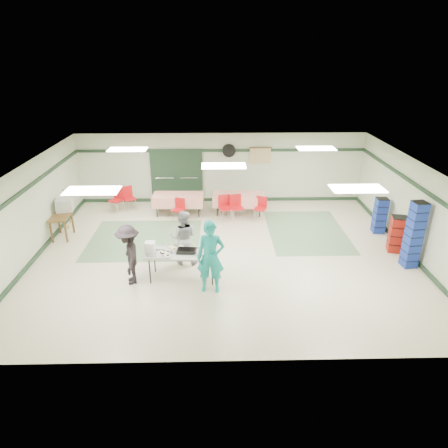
{
  "coord_description": "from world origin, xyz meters",
  "views": [
    {
      "loc": [
        -0.24,
        -10.56,
        5.59
      ],
      "look_at": [
        0.0,
        -0.3,
        1.08
      ],
      "focal_mm": 32.0,
      "sensor_mm": 36.0,
      "label": 1
    }
  ],
  "objects_px": {
    "serving_table": "(182,254)",
    "chair_d": "(179,207)",
    "volunteer_dark": "(129,255)",
    "office_printer": "(64,205)",
    "broom": "(67,208)",
    "dining_table_b": "(178,199)",
    "crate_stack_blue_b": "(414,235)",
    "crate_stack_blue_a": "(380,216)",
    "chair_b": "(225,205)",
    "chair_a": "(236,205)",
    "chair_loose_a": "(128,196)",
    "crate_stack_red": "(397,234)",
    "dining_table_a": "(239,199)",
    "volunteer_grey": "(183,238)",
    "printer_table": "(61,219)",
    "volunteer_teal": "(211,257)",
    "chair_loose_b": "(117,197)",
    "chair_c": "(261,206)"
  },
  "relations": [
    {
      "from": "serving_table",
      "to": "chair_d",
      "type": "xyz_separation_m",
      "value": [
        -0.41,
        3.94,
        -0.22
      ]
    },
    {
      "from": "serving_table",
      "to": "volunteer_dark",
      "type": "xyz_separation_m",
      "value": [
        -1.33,
        -0.17,
        0.09
      ]
    },
    {
      "from": "chair_d",
      "to": "office_printer",
      "type": "height_order",
      "value": "office_printer"
    },
    {
      "from": "chair_d",
      "to": "broom",
      "type": "bearing_deg",
      "value": -148.01
    },
    {
      "from": "dining_table_b",
      "to": "crate_stack_blue_b",
      "type": "relative_size",
      "value": 0.96
    },
    {
      "from": "serving_table",
      "to": "broom",
      "type": "relative_size",
      "value": 1.39
    },
    {
      "from": "serving_table",
      "to": "crate_stack_blue_a",
      "type": "bearing_deg",
      "value": 27.51
    },
    {
      "from": "chair_b",
      "to": "broom",
      "type": "distance_m",
      "value": 5.35
    },
    {
      "from": "dining_table_b",
      "to": "chair_a",
      "type": "height_order",
      "value": "chair_a"
    },
    {
      "from": "chair_d",
      "to": "chair_loose_a",
      "type": "relative_size",
      "value": 0.89
    },
    {
      "from": "chair_b",
      "to": "crate_stack_red",
      "type": "relative_size",
      "value": 0.82
    },
    {
      "from": "dining_table_a",
      "to": "office_printer",
      "type": "xyz_separation_m",
      "value": [
        -5.77,
        -1.46,
        0.37
      ]
    },
    {
      "from": "office_printer",
      "to": "broom",
      "type": "xyz_separation_m",
      "value": [
        -0.08,
        0.38,
        -0.23
      ]
    },
    {
      "from": "dining_table_a",
      "to": "office_printer",
      "type": "distance_m",
      "value": 5.96
    },
    {
      "from": "volunteer_grey",
      "to": "dining_table_a",
      "type": "relative_size",
      "value": 0.83
    },
    {
      "from": "crate_stack_blue_b",
      "to": "serving_table",
      "type": "bearing_deg",
      "value": -175.47
    },
    {
      "from": "dining_table_a",
      "to": "chair_d",
      "type": "height_order",
      "value": "chair_d"
    },
    {
      "from": "chair_d",
      "to": "crate_stack_red",
      "type": "height_order",
      "value": "crate_stack_red"
    },
    {
      "from": "serving_table",
      "to": "printer_table",
      "type": "bearing_deg",
      "value": 150.95
    },
    {
      "from": "volunteer_teal",
      "to": "serving_table",
      "type": "bearing_deg",
      "value": 146.46
    },
    {
      "from": "volunteer_teal",
      "to": "dining_table_b",
      "type": "bearing_deg",
      "value": 108.0
    },
    {
      "from": "printer_table",
      "to": "dining_table_a",
      "type": "bearing_deg",
      "value": 17.29
    },
    {
      "from": "chair_loose_b",
      "to": "printer_table",
      "type": "xyz_separation_m",
      "value": [
        -1.29,
        -2.21,
        0.07
      ]
    },
    {
      "from": "volunteer_dark",
      "to": "printer_table",
      "type": "distance_m",
      "value": 3.87
    },
    {
      "from": "chair_a",
      "to": "crate_stack_blue_a",
      "type": "distance_m",
      "value": 4.8
    },
    {
      "from": "serving_table",
      "to": "chair_c",
      "type": "bearing_deg",
      "value": 61.49
    },
    {
      "from": "volunteer_grey",
      "to": "broom",
      "type": "height_order",
      "value": "volunteer_grey"
    },
    {
      "from": "volunteer_grey",
      "to": "chair_c",
      "type": "xyz_separation_m",
      "value": [
        2.5,
        3.1,
        -0.28
      ]
    },
    {
      "from": "crate_stack_blue_a",
      "to": "crate_stack_red",
      "type": "relative_size",
      "value": 1.07
    },
    {
      "from": "crate_stack_blue_b",
      "to": "volunteer_teal",
      "type": "bearing_deg",
      "value": -168.87
    },
    {
      "from": "chair_c",
      "to": "office_printer",
      "type": "distance_m",
      "value": 6.59
    },
    {
      "from": "chair_c",
      "to": "crate_stack_blue_a",
      "type": "relative_size",
      "value": 0.71
    },
    {
      "from": "volunteer_grey",
      "to": "crate_stack_blue_b",
      "type": "relative_size",
      "value": 0.82
    },
    {
      "from": "volunteer_teal",
      "to": "chair_c",
      "type": "distance_m",
      "value": 4.87
    },
    {
      "from": "chair_a",
      "to": "printer_table",
      "type": "distance_m",
      "value": 5.81
    },
    {
      "from": "chair_b",
      "to": "crate_stack_blue_a",
      "type": "relative_size",
      "value": 0.76
    },
    {
      "from": "dining_table_b",
      "to": "chair_loose_a",
      "type": "distance_m",
      "value": 1.97
    },
    {
      "from": "dining_table_a",
      "to": "chair_loose_b",
      "type": "relative_size",
      "value": 2.05
    },
    {
      "from": "chair_a",
      "to": "printer_table",
      "type": "bearing_deg",
      "value": 178.73
    },
    {
      "from": "dining_table_a",
      "to": "dining_table_b",
      "type": "height_order",
      "value": "same"
    },
    {
      "from": "chair_b",
      "to": "chair_loose_b",
      "type": "bearing_deg",
      "value": 150.6
    },
    {
      "from": "chair_a",
      "to": "crate_stack_red",
      "type": "bearing_deg",
      "value": -43.35
    },
    {
      "from": "volunteer_teal",
      "to": "volunteer_grey",
      "type": "distance_m",
      "value": 1.63
    },
    {
      "from": "volunteer_grey",
      "to": "crate_stack_blue_a",
      "type": "height_order",
      "value": "volunteer_grey"
    },
    {
      "from": "volunteer_grey",
      "to": "chair_b",
      "type": "relative_size",
      "value": 1.74
    },
    {
      "from": "volunteer_dark",
      "to": "crate_stack_red",
      "type": "xyz_separation_m",
      "value": [
        7.6,
        1.59,
        -0.25
      ]
    },
    {
      "from": "volunteer_grey",
      "to": "crate_stack_blue_b",
      "type": "xyz_separation_m",
      "value": [
        6.29,
        -0.34,
        0.17
      ]
    },
    {
      "from": "chair_loose_b",
      "to": "chair_b",
      "type": "bearing_deg",
      "value": 13.71
    },
    {
      "from": "volunteer_dark",
      "to": "broom",
      "type": "distance_m",
      "value": 4.55
    },
    {
      "from": "volunteer_grey",
      "to": "crate_stack_red",
      "type": "height_order",
      "value": "volunteer_grey"
    }
  ]
}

